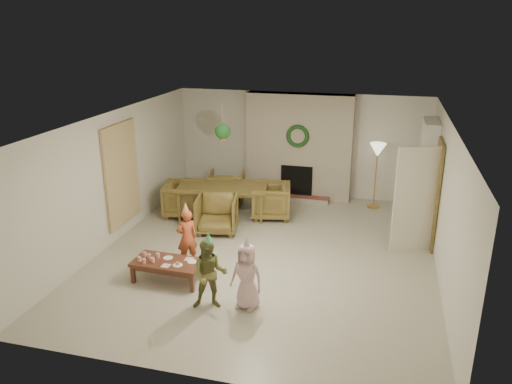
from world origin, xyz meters
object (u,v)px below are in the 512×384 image
(dining_chair_right, at_px, (271,201))
(child_red, at_px, (187,238))
(dining_chair_near, at_px, (217,214))
(coffee_table_top, at_px, (168,263))
(child_plaid, at_px, (210,274))
(dining_table, at_px, (222,201))
(child_pink, at_px, (247,276))
(dining_chair_left, at_px, (184,199))
(dining_chair_far, at_px, (227,187))

(dining_chair_right, xyz_separation_m, child_red, (-0.91, -2.55, 0.14))
(dining_chair_near, bearing_deg, child_red, -102.18)
(coffee_table_top, distance_m, child_plaid, 1.14)
(dining_table, bearing_deg, dining_chair_near, -90.00)
(dining_chair_near, height_order, child_plaid, child_plaid)
(dining_table, relative_size, child_pink, 1.88)
(dining_chair_near, bearing_deg, dining_table, 90.00)
(child_red, bearing_deg, dining_chair_left, -107.02)
(dining_chair_near, bearing_deg, dining_chair_far, 90.00)
(dining_chair_near, height_order, dining_chair_left, same)
(dining_chair_right, bearing_deg, dining_table, -90.00)
(dining_chair_left, bearing_deg, child_red, -167.14)
(dining_chair_far, height_order, child_pink, child_pink)
(dining_chair_left, distance_m, child_plaid, 3.86)
(dining_table, height_order, child_pink, child_pink)
(coffee_table_top, xyz_separation_m, child_red, (0.09, 0.62, 0.19))
(dining_chair_near, bearing_deg, child_plaid, -84.29)
(dining_table, height_order, child_plaid, child_plaid)
(dining_table, distance_m, coffee_table_top, 2.97)
(dining_chair_near, bearing_deg, dining_chair_right, 38.66)
(dining_chair_far, xyz_separation_m, dining_chair_right, (1.21, -0.63, 0.00))
(dining_chair_left, distance_m, child_red, 2.40)
(coffee_table_top, bearing_deg, child_red, 83.16)
(dining_table, xyz_separation_m, dining_chair_near, (0.16, -0.84, 0.04))
(dining_chair_left, distance_m, coffee_table_top, 2.94)
(dining_chair_left, bearing_deg, dining_table, -90.00)
(coffee_table_top, height_order, child_plaid, child_plaid)
(dining_chair_far, relative_size, child_plaid, 0.75)
(dining_chair_right, distance_m, child_pink, 3.66)
(dining_chair_right, relative_size, child_red, 0.80)
(dining_chair_far, height_order, dining_chair_left, same)
(dining_table, height_order, child_red, child_red)
(child_plaid, bearing_deg, child_pink, 0.25)
(dining_table, relative_size, coffee_table_top, 1.68)
(dining_chair_left, height_order, child_plaid, child_plaid)
(dining_chair_near, relative_size, child_plaid, 0.75)
(dining_chair_right, xyz_separation_m, child_plaid, (-0.06, -3.77, 0.17))
(dining_table, relative_size, child_plaid, 1.76)
(dining_chair_left, xyz_separation_m, child_plaid, (1.82, -3.40, 0.17))
(dining_chair_right, bearing_deg, dining_chair_left, -90.00)
(dining_chair_near, relative_size, dining_chair_far, 1.00)
(dining_table, height_order, dining_chair_right, dining_chair_right)
(dining_chair_left, bearing_deg, child_pink, -155.25)
(child_plaid, bearing_deg, child_red, 109.88)
(dining_chair_near, height_order, coffee_table_top, dining_chair_near)
(coffee_table_top, relative_size, child_pink, 1.12)
(dining_chair_far, relative_size, dining_chair_left, 1.00)
(dining_chair_near, distance_m, dining_chair_left, 1.20)
(dining_chair_far, xyz_separation_m, coffee_table_top, (0.20, -3.81, -0.05))
(child_red, relative_size, child_plaid, 0.93)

